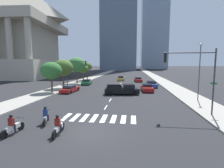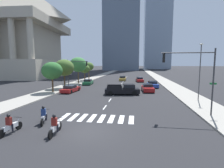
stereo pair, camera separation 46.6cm
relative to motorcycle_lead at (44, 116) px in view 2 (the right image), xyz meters
name	(u,v)px [view 2 (the right image)]	position (x,y,z in m)	size (l,w,h in m)	color
ground_plane	(87,132)	(4.17, -1.34, -0.58)	(800.00, 800.00, 0.00)	#232326
sidewalk_east	(170,85)	(15.68, 28.66, -0.51)	(4.00, 260.00, 0.15)	gray
sidewalk_west	(77,83)	(-7.33, 28.66, -0.51)	(4.00, 260.00, 0.15)	gray
crosswalk_near	(97,118)	(4.17, 1.83, -0.58)	(6.75, 2.33, 0.01)	silver
lane_divider_center	(122,84)	(4.17, 29.83, -0.58)	(0.14, 50.00, 0.01)	silver
motorcycle_lead	(44,116)	(0.00, 0.00, 0.00)	(0.98, 2.13, 1.49)	black
motorcycle_trailing	(55,126)	(2.04, -2.11, 0.00)	(0.70, 2.16, 1.49)	black
motorcycle_third	(10,126)	(-1.18, -2.46, 0.00)	(0.70, 2.21, 1.49)	black
pickup_truck	(124,90)	(5.74, 14.45, 0.23)	(5.79, 2.75, 1.67)	black
sedan_gold_0	(123,79)	(3.79, 37.74, 0.03)	(1.87, 4.63, 1.32)	#B28E38
sedan_red_1	(71,89)	(-3.78, 15.55, -0.01)	(2.14, 4.88, 1.23)	maroon
sedan_red_2	(140,80)	(8.75, 35.03, 0.00)	(2.24, 4.91, 1.28)	maroon
sedan_red_3	(148,88)	(9.82, 18.20, 0.03)	(2.14, 4.64, 1.33)	maroon
sedan_blue_4	(153,85)	(11.27, 23.82, 0.02)	(2.16, 4.40, 1.31)	navy
sedan_green_5	(88,82)	(-3.76, 26.75, 0.01)	(2.22, 4.78, 1.28)	#1E6038
traffic_signal_near	(194,70)	(13.04, 3.79, 3.87)	(5.07, 0.28, 6.25)	#333335
traffic_signal_far	(75,68)	(-4.55, 20.46, 3.49)	(4.50, 0.28, 5.72)	#333335
street_lamp_east	(200,68)	(15.98, 10.71, 3.90)	(0.50, 0.24, 7.47)	#3F3F42
street_tree_nearest	(52,71)	(-6.53, 14.42, 3.22)	(3.49, 3.49, 5.15)	#4C3823
street_tree_second	(64,68)	(-6.53, 19.43, 3.62)	(3.89, 3.89, 5.72)	#4C3823
street_tree_third	(78,65)	(-6.53, 27.77, 4.19)	(4.24, 4.24, 6.43)	#4C3823
street_tree_fourth	(85,69)	(-6.53, 33.18, 3.00)	(2.91, 2.91, 4.69)	#4C3823
street_tree_fifth	(89,67)	(-6.53, 37.45, 3.57)	(3.00, 3.00, 5.30)	#4C3823
war_memorial	(15,27)	(-37.88, 47.81, 18.29)	(33.98, 33.98, 36.86)	#B2A893
office_tower_center_skyline	(157,28)	(28.08, 167.42, 39.87)	(25.01, 26.28, 81.95)	#8C9EB2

